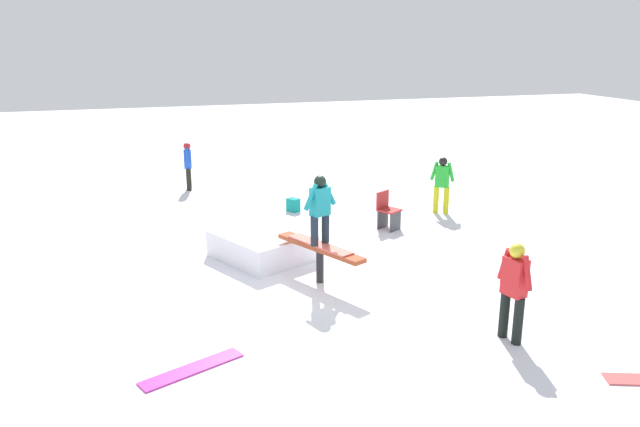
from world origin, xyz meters
name	(u,v)px	position (x,y,z in m)	size (l,w,h in m)	color
ground_plane	(320,282)	(0.00, 0.00, 0.00)	(60.00, 60.00, 0.00)	white
rail_feature	(320,251)	(0.00, 0.00, 0.59)	(1.98, 1.14, 0.71)	black
snow_kicker_ramp	(262,245)	(-1.56, -0.74, 0.27)	(1.80, 1.50, 0.53)	white
main_rider_on_rail	(320,212)	(0.00, 0.00, 1.34)	(1.48, 0.87, 1.29)	#E35E4F
bystander_green	(442,182)	(-3.46, 4.27, 0.81)	(0.43, 0.54, 1.44)	gold
bystander_red	(514,287)	(2.98, 2.02, 0.85)	(0.64, 0.28, 1.51)	black
bystander_blue	(188,163)	(-7.88, -1.57, 0.77)	(0.63, 0.24, 1.38)	black
loose_snowboard_magenta	(192,369)	(2.46, -2.57, 0.01)	(1.48, 0.28, 0.02)	#D42DA5
folding_chair	(387,212)	(-2.64, 2.45, 0.41)	(0.60, 0.60, 0.88)	#3F3F44
backpack_on_snow	(293,205)	(-4.72, 0.74, 0.17)	(0.30, 0.22, 0.34)	#128F87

